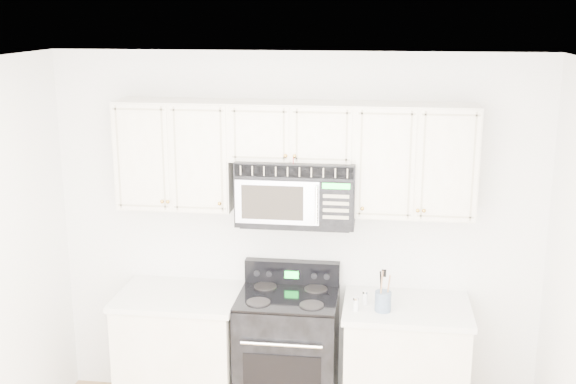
# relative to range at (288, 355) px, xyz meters

# --- Properties ---
(room) EXTENTS (3.51, 3.51, 2.61)m
(room) POSITION_rel_range_xyz_m (0.02, -1.46, 0.82)
(room) COLOR #9F8457
(room) RESTS_ON ground
(base_cabinet_left) EXTENTS (0.86, 0.65, 0.92)m
(base_cabinet_left) POSITION_rel_range_xyz_m (-0.78, -0.02, -0.06)
(base_cabinet_left) COLOR white
(base_cabinet_left) RESTS_ON ground
(base_cabinet_right) EXTENTS (0.86, 0.65, 0.92)m
(base_cabinet_right) POSITION_rel_range_xyz_m (0.82, -0.02, -0.06)
(base_cabinet_right) COLOR white
(base_cabinet_right) RESTS_ON ground
(range) EXTENTS (0.69, 0.63, 1.10)m
(range) POSITION_rel_range_xyz_m (0.00, 0.00, 0.00)
(range) COLOR black
(range) RESTS_ON ground
(upper_cabinets) EXTENTS (2.44, 0.37, 0.75)m
(upper_cabinets) POSITION_rel_range_xyz_m (0.02, 0.13, 1.45)
(upper_cabinets) COLOR white
(upper_cabinets) RESTS_ON ground
(microwave) EXTENTS (0.80, 0.45, 0.44)m
(microwave) POSITION_rel_range_xyz_m (0.05, 0.09, 1.19)
(microwave) COLOR black
(microwave) RESTS_ON ground
(utensil_crock) EXTENTS (0.11, 0.11, 0.29)m
(utensil_crock) POSITION_rel_range_xyz_m (0.66, -0.14, 0.51)
(utensil_crock) COLOR slate
(utensil_crock) RESTS_ON base_cabinet_right
(shaker_salt) EXTENTS (0.04, 0.04, 0.09)m
(shaker_salt) POSITION_rel_range_xyz_m (0.48, -0.17, 0.48)
(shaker_salt) COLOR silver
(shaker_salt) RESTS_ON base_cabinet_right
(shaker_pepper) EXTENTS (0.04, 0.04, 0.09)m
(shaker_pepper) POSITION_rel_range_xyz_m (0.54, -0.05, 0.48)
(shaker_pepper) COLOR silver
(shaker_pepper) RESTS_ON base_cabinet_right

